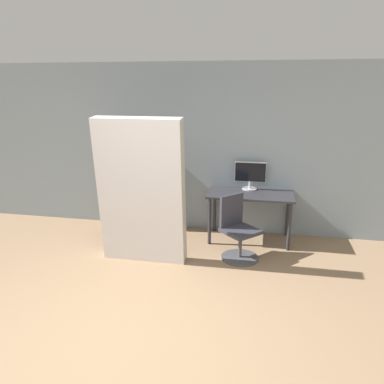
{
  "coord_description": "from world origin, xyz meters",
  "views": [
    {
      "loc": [
        1.24,
        -2.7,
        2.36
      ],
      "look_at": [
        0.36,
        1.75,
        1.05
      ],
      "focal_mm": 35.0,
      "sensor_mm": 36.0,
      "label": 1
    }
  ],
  "objects_px": {
    "bookshelf": "(124,180)",
    "monitor": "(250,175)",
    "mattress_near": "(142,192)",
    "office_chair": "(238,234)"
  },
  "relations": [
    {
      "from": "monitor",
      "to": "office_chair",
      "type": "xyz_separation_m",
      "value": [
        -0.1,
        -0.88,
        -0.65
      ]
    },
    {
      "from": "bookshelf",
      "to": "monitor",
      "type": "bearing_deg",
      "value": -0.61
    },
    {
      "from": "office_chair",
      "to": "bookshelf",
      "type": "height_order",
      "value": "bookshelf"
    },
    {
      "from": "mattress_near",
      "to": "monitor",
      "type": "bearing_deg",
      "value": 42.35
    },
    {
      "from": "bookshelf",
      "to": "mattress_near",
      "type": "xyz_separation_m",
      "value": [
        0.75,
        -1.26,
        0.19
      ]
    },
    {
      "from": "office_chair",
      "to": "bookshelf",
      "type": "bearing_deg",
      "value": 155.83
    },
    {
      "from": "office_chair",
      "to": "bookshelf",
      "type": "distance_m",
      "value": 2.24
    },
    {
      "from": "monitor",
      "to": "bookshelf",
      "type": "bearing_deg",
      "value": 179.39
    },
    {
      "from": "bookshelf",
      "to": "mattress_near",
      "type": "relative_size",
      "value": 0.81
    },
    {
      "from": "office_chair",
      "to": "mattress_near",
      "type": "xyz_separation_m",
      "value": [
        -1.26,
        -0.36,
        0.64
      ]
    }
  ]
}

